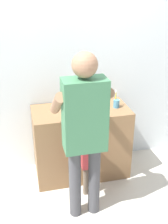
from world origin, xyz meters
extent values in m
plane|color=silver|center=(0.00, 0.00, 0.00)|extent=(14.00, 14.00, 0.00)
cube|color=silver|center=(0.00, 0.62, 1.35)|extent=(4.40, 0.08, 2.70)
cube|color=olive|center=(0.00, 0.30, 0.43)|extent=(1.11, 0.54, 0.86)
cylinder|color=silver|center=(0.00, 0.28, 0.92)|extent=(0.36, 0.36, 0.11)
cylinder|color=#B1B1AD|center=(0.00, 0.28, 0.92)|extent=(0.30, 0.30, 0.09)
cylinder|color=#B7BABF|center=(0.00, 0.51, 0.95)|extent=(0.03, 0.03, 0.18)
cylinder|color=#B7BABF|center=(0.00, 0.45, 1.03)|extent=(0.02, 0.12, 0.02)
cylinder|color=#B7BABF|center=(-0.07, 0.51, 0.89)|extent=(0.04, 0.04, 0.05)
cylinder|color=#B7BABF|center=(0.07, 0.51, 0.89)|extent=(0.04, 0.04, 0.05)
cylinder|color=#4C8EB2|center=(0.41, 0.26, 0.91)|extent=(0.07, 0.07, 0.09)
cylinder|color=yellow|center=(0.40, 0.27, 0.96)|extent=(0.03, 0.03, 0.17)
cube|color=white|center=(0.40, 0.27, 1.06)|extent=(0.01, 0.02, 0.02)
cylinder|color=#6B5B4C|center=(-0.05, -0.11, 0.18)|extent=(0.05, 0.05, 0.36)
cylinder|color=#6B5B4C|center=(0.05, -0.11, 0.18)|extent=(0.05, 0.05, 0.36)
cube|color=#B7383D|center=(0.00, -0.11, 0.52)|extent=(0.18, 0.10, 0.31)
sphere|color=#D8A884|center=(0.00, -0.11, 0.73)|extent=(0.10, 0.10, 0.10)
cylinder|color=#D8A884|center=(-0.10, -0.03, 0.54)|extent=(0.04, 0.22, 0.17)
cylinder|color=#D8A884|center=(0.10, -0.03, 0.54)|extent=(0.04, 0.22, 0.17)
cylinder|color=#47474C|center=(-0.22, -0.37, 0.39)|extent=(0.12, 0.12, 0.78)
cylinder|color=#47474C|center=(-0.02, -0.37, 0.39)|extent=(0.12, 0.12, 0.78)
cube|color=#427F56|center=(-0.12, -0.37, 1.11)|extent=(0.39, 0.22, 0.67)
sphere|color=#A87A5B|center=(-0.12, -0.37, 1.57)|extent=(0.22, 0.22, 0.22)
cylinder|color=#A87A5B|center=(-0.33, -0.19, 1.17)|extent=(0.09, 0.47, 0.37)
cylinder|color=#A87A5B|center=(0.09, -0.19, 1.17)|extent=(0.09, 0.47, 0.37)
cylinder|color=blue|center=(0.09, -0.02, 1.00)|extent=(0.01, 0.14, 0.03)
cube|color=white|center=(0.09, 0.06, 1.01)|extent=(0.01, 0.02, 0.02)
camera|label=1|loc=(-0.65, -2.54, 2.19)|focal=45.22mm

